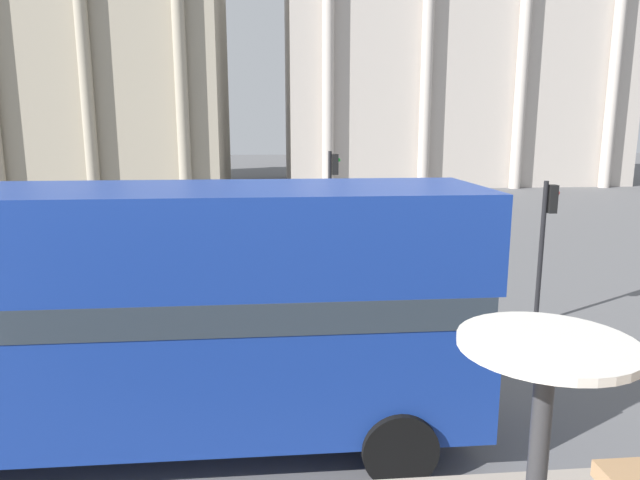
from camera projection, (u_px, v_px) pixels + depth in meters
name	position (u px, v px, depth m)	size (l,w,h in m)	color
double_decker_bus	(110.00, 309.00, 8.51)	(11.14, 2.75, 4.13)	black
cafe_dining_table	(543.00, 394.00, 1.95)	(0.60, 0.60, 0.73)	#2D2D30
plaza_building_left	(67.00, 52.00, 45.13)	(24.90, 13.82, 21.54)	#A39984
plaza_building_right	(448.00, 69.00, 50.76)	(29.27, 13.89, 19.86)	#BCB2A8
traffic_light_near	(545.00, 231.00, 14.27)	(0.42, 0.24, 3.68)	black
traffic_light_mid	(332.00, 194.00, 19.57)	(0.42, 0.24, 4.17)	black
pedestrian_blue	(343.00, 199.00, 31.92)	(0.32, 0.32, 1.74)	#282B33
pedestrian_white	(211.00, 265.00, 16.94)	(0.32, 0.32, 1.62)	#282B33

